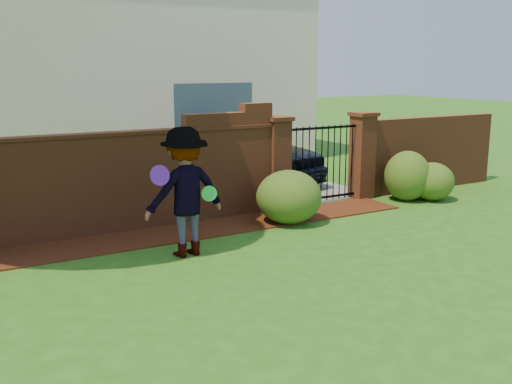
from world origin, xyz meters
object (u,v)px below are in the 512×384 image
frisbee_purple (160,175)px  man (186,193)px  car (251,150)px  frisbee_green (209,194)px

frisbee_purple → man: bearing=20.7°
car → man: 6.06m
man → frisbee_purple: (-0.48, -0.18, 0.33)m
man → frisbee_green: (0.28, -0.22, -0.01)m
man → frisbee_green: man is taller
man → frisbee_purple: bearing=17.6°
frisbee_purple → frisbee_green: bearing=-2.7°
car → frisbee_purple: 6.52m
frisbee_green → car: bearing=54.0°
man → car: bearing=-132.4°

